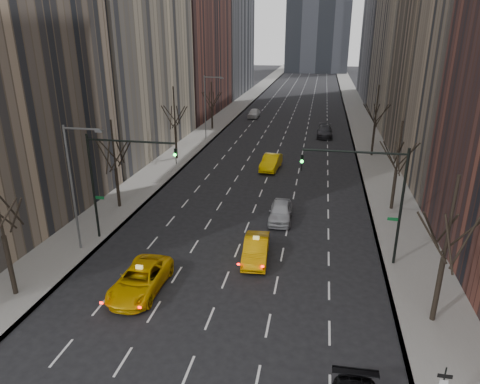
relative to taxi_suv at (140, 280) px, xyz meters
The scene contains 20 objects.
ground 7.58m from the taxi_suv, 50.67° to the right, with size 400.00×400.00×0.00m, color black.
sidewalk_left 64.60m from the taxi_suv, 96.64° to the left, with size 4.50×320.00×0.15m, color slate.
sidewalk_right 66.39m from the taxi_suv, 75.13° to the left, with size 4.50×320.00×0.15m, color slate.
tree_lw_a 8.07m from the taxi_suv, 165.72° to the right, with size 3.36×3.50×8.28m.
tree_lw_b 14.45m from the taxi_suv, 120.69° to the left, with size 3.36×3.50×7.82m.
tree_lw_c 29.26m from the taxi_suv, 104.38° to the left, with size 3.36×3.50×8.74m.
tree_lw_d 46.81m from the taxi_suv, 98.89° to the left, with size 3.36×3.50×7.36m.
tree_rw_a 17.07m from the taxi_suv, ahead, with size 3.36×3.50×8.28m.
tree_rw_b 23.49m from the taxi_suv, 43.92° to the left, with size 3.36×3.50×7.82m.
tree_rw_c 38.20m from the taxi_suv, 63.84° to the left, with size 3.36×3.50×8.74m.
traffic_mast_left 8.88m from the taxi_suv, 125.07° to the left, with size 6.69×0.39×8.00m.
traffic_mast_right 15.91m from the taxi_suv, 23.92° to the left, with size 6.69×0.39×8.00m.
streetlight_near 8.80m from the taxi_suv, 145.50° to the left, with size 2.83×0.22×9.00m.
streetlight_far 39.92m from the taxi_suv, 98.79° to the left, with size 2.83×0.22×9.00m.
taxi_suv is the anchor object (origin of this frame).
taxi_sedan 8.12m from the taxi_suv, 39.24° to the left, with size 1.64×4.71×1.55m, color #D59204.
silver_sedan_ahead 14.12m from the taxi_suv, 58.81° to the left, with size 1.87×4.64×1.58m, color #ADAFB6.
far_taxi 26.66m from the taxi_suv, 79.59° to the left, with size 1.78×5.11×1.68m, color yellow.
far_suv_grey 45.52m from the taxi_suv, 76.22° to the left, with size 2.28×5.60×1.63m, color #2C2C30.
far_car_white 57.69m from the taxi_suv, 92.13° to the left, with size 1.92×4.77×1.63m, color silver.
Camera 1 is at (5.31, -15.01, 14.80)m, focal length 32.00 mm.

